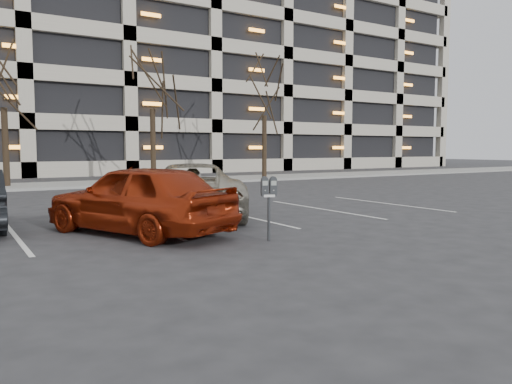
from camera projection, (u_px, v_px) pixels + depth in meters
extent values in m
plane|color=#28282B|center=(240.00, 233.00, 10.83)|extent=(140.00, 140.00, 0.00)
cube|color=gray|center=(76.00, 185.00, 24.35)|extent=(80.00, 4.00, 0.12)
cube|color=silver|center=(14.00, 234.00, 10.56)|extent=(0.10, 5.20, 0.00)
cube|color=silver|center=(142.00, 224.00, 12.04)|extent=(0.10, 5.20, 0.00)
cube|color=silver|center=(242.00, 216.00, 13.52)|extent=(0.10, 5.20, 0.00)
cube|color=silver|center=(322.00, 209.00, 14.99)|extent=(0.10, 5.20, 0.00)
cube|color=silver|center=(388.00, 204.00, 16.47)|extent=(0.10, 5.20, 0.00)
cube|color=black|center=(166.00, 69.00, 45.11)|extent=(49.92, 19.20, 18.00)
cylinder|color=black|center=(6.00, 148.00, 22.61)|extent=(0.28, 0.28, 3.66)
cylinder|color=black|center=(153.00, 146.00, 26.30)|extent=(0.28, 0.28, 3.90)
cylinder|color=black|center=(264.00, 147.00, 29.99)|extent=(0.28, 0.28, 3.79)
cylinder|color=black|center=(269.00, 218.00, 9.82)|extent=(0.06, 0.06, 0.90)
cube|color=black|center=(269.00, 195.00, 9.78)|extent=(0.32, 0.20, 0.06)
cube|color=silver|center=(269.00, 196.00, 9.72)|extent=(0.21, 0.09, 0.05)
cube|color=gray|center=(265.00, 183.00, 9.68)|extent=(0.10, 0.05, 0.09)
cube|color=gray|center=(274.00, 183.00, 9.71)|extent=(0.10, 0.05, 0.09)
imported|color=#ACA592|center=(192.00, 190.00, 13.38)|extent=(4.10, 5.68, 1.44)
cube|color=#E76204|center=(194.00, 164.00, 12.37)|extent=(0.10, 0.20, 0.01)
imported|color=maroon|center=(138.00, 199.00, 10.60)|extent=(3.44, 4.82, 1.52)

